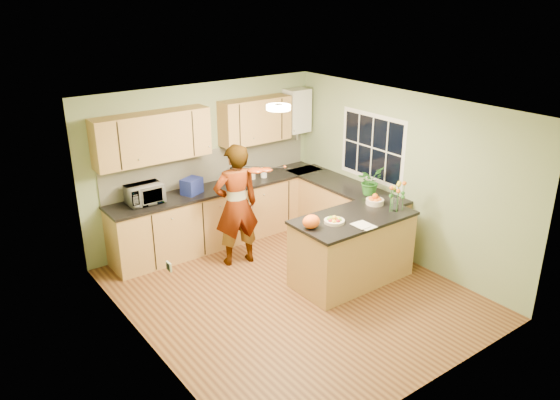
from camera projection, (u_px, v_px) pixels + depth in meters
floor at (292, 293)px, 7.31m from camera, size 4.50×4.50×0.00m
ceiling at (294, 108)px, 6.40m from camera, size 4.00×4.50×0.02m
wall_back at (205, 163)px, 8.54m from camera, size 4.00×0.02×2.50m
wall_front at (438, 278)px, 5.17m from camera, size 4.00×0.02×2.50m
wall_left at (143, 249)px, 5.74m from camera, size 0.02×4.50×2.50m
wall_right at (401, 176)px, 7.96m from camera, size 0.02×4.50×2.50m
back_counter at (222, 214)px, 8.65m from camera, size 3.64×0.62×0.94m
right_counter at (344, 212)px, 8.71m from camera, size 0.62×2.24×0.94m
splashback at (211, 166)px, 8.60m from camera, size 3.60×0.02×0.52m
upper_cabinets at (198, 130)px, 8.09m from camera, size 3.20×0.34×0.70m
boiler at (297, 111)px, 9.12m from camera, size 0.40×0.30×0.86m
window_right at (372, 147)px, 8.30m from camera, size 0.01×1.30×1.05m
light_switch at (169, 267)px, 5.28m from camera, size 0.02×0.09×0.09m
ceiling_lamp at (278, 107)px, 6.64m from camera, size 0.30×0.30×0.07m
peninsula_island at (352, 248)px, 7.48m from camera, size 1.67×0.86×0.96m
fruit_dish at (334, 220)px, 7.10m from camera, size 0.27×0.27×0.09m
orange_bowl at (375, 200)px, 7.70m from camera, size 0.25×0.25×0.15m
flower_vase at (396, 190)px, 7.39m from camera, size 0.25×0.25×0.45m
orange_bag at (311, 222)px, 6.92m from camera, size 0.26×0.23×0.18m
papers at (364, 225)px, 7.02m from camera, size 0.20×0.28×0.01m
violinist at (236, 205)px, 7.82m from camera, size 0.74×0.56×1.82m
violin at (256, 170)px, 7.56m from camera, size 0.59×0.51×0.15m
microwave at (145, 194)px, 7.76m from camera, size 0.50×0.34×0.28m
blue_box at (192, 186)px, 8.13m from camera, size 0.36×0.32×0.24m
kettle at (233, 176)px, 8.53m from camera, size 0.18×0.18×0.33m
jar_cream at (252, 174)px, 8.77m from camera, size 0.13×0.13×0.17m
jar_white at (264, 173)px, 8.84m from camera, size 0.12×0.12×0.16m
potted_plant at (370, 181)px, 8.07m from camera, size 0.43×0.39×0.42m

